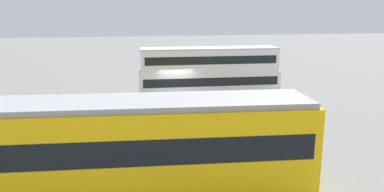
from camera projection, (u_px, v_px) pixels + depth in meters
name	position (u px, v px, depth m)	size (l,w,h in m)	color
ground_plane	(178.00, 105.00, 26.86)	(160.00, 160.00, 0.00)	slate
double_decker_bus	(209.00, 73.00, 28.70)	(10.86, 3.02, 3.95)	white
tram_yellow	(110.00, 148.00, 13.15)	(14.67, 3.98, 3.61)	#E5B70C
pedestrian_near_railing	(89.00, 119.00, 19.97)	(0.44, 0.44, 1.69)	black
pedestrian_railing	(129.00, 115.00, 21.69)	(6.24, 0.83, 1.08)	gray
info_sign	(58.00, 107.00, 20.11)	(0.94, 0.17, 2.31)	slate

